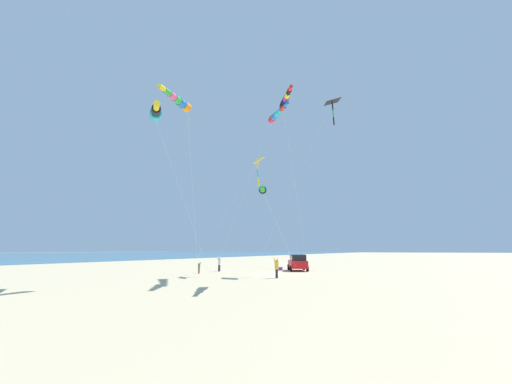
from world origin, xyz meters
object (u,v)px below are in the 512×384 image
Objects in this scene: person_child_grey_jacket at (219,263)px; kite_windsock_long_streamer_left at (276,115)px; person_adult_flyer at (277,267)px; kite_windsock_orange_high_right at (178,101)px; kite_delta_magenta_far_left at (332,102)px; kite_windsock_rainbow_low_near at (263,190)px; parked_car at (298,262)px; kite_windsock_teal_far_right at (156,112)px; cooler_box at (280,268)px; kite_windsock_yellow_midlevel at (286,100)px; person_child_green_jacket at (199,267)px; kite_delta_striped_overhead at (258,161)px.

kite_windsock_long_streamer_left is (-8.38, 2.58, 15.16)m from person_child_grey_jacket.
kite_windsock_long_streamer_left is at bearing -69.15° from person_adult_flyer.
kite_windsock_orange_high_right is 11.77m from kite_windsock_long_streamer_left.
kite_windsock_long_streamer_left reaches higher than person_child_grey_jacket.
kite_delta_magenta_far_left is at bearing -113.88° from kite_windsock_orange_high_right.
parked_car is at bearing -77.89° from kite_windsock_rainbow_low_near.
kite_windsock_orange_high_right is (4.27, 8.48, 12.64)m from person_adult_flyer.
person_adult_flyer is at bearing -122.30° from kite_windsock_teal_far_right.
parked_car reaches higher than person_adult_flyer.
kite_windsock_teal_far_right is at bearing 85.04° from cooler_box.
cooler_box is 0.03× the size of kite_delta_magenta_far_left.
kite_windsock_yellow_midlevel is (-5.34, 10.43, 15.79)m from cooler_box.
person_child_green_jacket is at bearing 90.34° from person_child_grey_jacket.
kite_delta_magenta_far_left reaches higher than person_child_green_jacket.
parked_car is 9.06m from person_child_grey_jacket.
kite_windsock_orange_high_right is (-5.07, 13.60, 12.67)m from person_child_grey_jacket.
kite_windsock_orange_high_right is at bearing 63.25° from person_adult_flyer.
kite_windsock_rainbow_low_near is 1.06× the size of kite_windsock_long_streamer_left.
person_child_green_jacket is 0.06× the size of kite_delta_magenta_far_left.
kite_delta_magenta_far_left reaches higher than kite_windsock_orange_high_right.
person_child_green_jacket is at bearing -71.60° from kite_windsock_teal_far_right.
kite_windsock_rainbow_low_near is at bearing 109.61° from cooler_box.
person_child_grey_jacket is 0.10× the size of kite_windsock_long_streamer_left.
person_child_green_jacket is 16.40m from kite_windsock_teal_far_right.
kite_windsock_teal_far_right is at bearing 79.33° from kite_delta_striped_overhead.
cooler_box is (2.27, 0.06, -0.74)m from parked_car.
kite_delta_magenta_far_left is (-2.11, -8.96, 3.13)m from kite_windsock_yellow_midlevel.
person_child_green_jacket is 3.74m from person_child_grey_jacket.
kite_delta_striped_overhead is (3.47, -3.22, 10.70)m from person_adult_flyer.
kite_windsock_orange_high_right reaches higher than person_adult_flyer.
person_adult_flyer is at bearing 110.85° from kite_windsock_long_streamer_left.
kite_windsock_yellow_midlevel is (-4.68, 3.49, 4.36)m from kite_delta_striped_overhead.
person_adult_flyer is 1.03× the size of person_child_grey_jacket.
kite_delta_magenta_far_left reaches higher than kite_delta_striped_overhead.
cooler_box is 0.03× the size of kite_windsock_teal_far_right.
kite_delta_magenta_far_left is at bearing 168.80° from cooler_box.
kite_delta_magenta_far_left reaches higher than person_child_grey_jacket.
kite_windsock_long_streamer_left reaches higher than cooler_box.
kite_windsock_teal_far_right is (1.68, 19.35, 12.45)m from cooler_box.
kite_delta_striped_overhead is at bearing 38.82° from kite_delta_magenta_far_left.
kite_windsock_orange_high_right is at bearing 110.46° from person_child_grey_jacket.
kite_delta_striped_overhead reaches higher than cooler_box.
person_adult_flyer is (-4.13, 10.17, 0.72)m from cooler_box.
kite_windsock_teal_far_right reaches higher than kite_windsock_rainbow_low_near.
parked_car reaches higher than person_child_green_jacket.
person_adult_flyer is at bearing 171.53° from person_child_green_jacket.
person_child_green_jacket is 17.04m from kite_windsock_orange_high_right.
cooler_box is at bearing -11.20° from kite_delta_magenta_far_left.
kite_windsock_yellow_midlevel reaches higher than person_child_green_jacket.
kite_windsock_long_streamer_left is (-0.89, 7.68, 15.11)m from parked_car.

